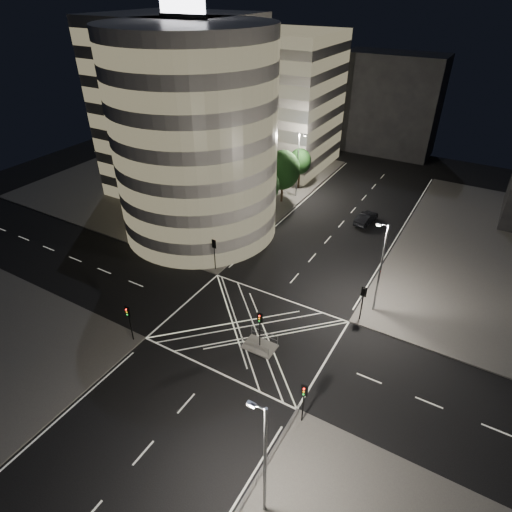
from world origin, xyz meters
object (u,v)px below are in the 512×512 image
Objects in this scene: traffic_signal_nl at (129,317)px; traffic_signal_nr at (304,397)px; street_lamp_right_far at (380,266)px; street_lamp_left_near at (234,209)px; central_island at (260,346)px; traffic_signal_fr at (363,297)px; sedan at (366,218)px; traffic_signal_fl at (214,249)px; traffic_signal_island at (260,323)px; street_lamp_left_far at (298,163)px; street_lamp_right_near at (264,459)px.

traffic_signal_nr is at bearing 0.00° from traffic_signal_nl.
street_lamp_left_near is at bearing 170.97° from street_lamp_right_far.
traffic_signal_fr is (6.80, 8.30, 2.84)m from central_island.
street_lamp_left_near is 19.97m from sedan.
traffic_signal_fl is 1.00× the size of traffic_signal_island.
street_lamp_left_far reaches higher than traffic_signal_nl.
central_island is 28.56m from sedan.
traffic_signal_nl is (-10.80, -5.30, 2.84)m from central_island.
traffic_signal_nr is (17.60, -13.60, 0.00)m from traffic_signal_fl.
traffic_signal_fr is 0.86× the size of sedan.
traffic_signal_nl is 1.00× the size of traffic_signal_nr.
street_lamp_right_far is at bearing 90.00° from street_lamp_right_near.
street_lamp_left_near is 19.11m from street_lamp_right_far.
traffic_signal_fr is 0.40× the size of street_lamp_right_far.
traffic_signal_fl reaches higher than sedan.
street_lamp_left_near is (-18.24, 5.20, 2.63)m from traffic_signal_fr.
street_lamp_right_near reaches higher than traffic_signal_nl.
traffic_signal_nl and traffic_signal_island have the same top height.
sedan is at bearing 88.38° from traffic_signal_island.
street_lamp_left_near is at bearing 130.27° from central_island.
sedan is (-6.63, 18.04, -4.78)m from street_lamp_right_far.
traffic_signal_fl and traffic_signal_nl have the same top height.
traffic_signal_nl is 17.60m from traffic_signal_nr.
street_lamp_left_near reaches higher than traffic_signal_nl.
street_lamp_right_near is at bearing -59.25° from central_island.
street_lamp_right_far reaches higher than sedan.
sedan is (11.61, 33.84, -2.15)m from traffic_signal_nl.
central_island is 0.30× the size of street_lamp_right_far.
street_lamp_left_near is 1.00× the size of street_lamp_right_near.
traffic_signal_fl is at bearing 68.20° from sedan.
street_lamp_left_near is at bearing 96.97° from traffic_signal_fl.
sedan is (-5.99, 33.84, -2.15)m from traffic_signal_nr.
traffic_signal_fr is at bearing 91.75° from street_lamp_right_near.
traffic_signal_nr is (17.60, 0.00, 0.00)m from traffic_signal_nl.
street_lamp_left_near is at bearing -90.00° from street_lamp_left_far.
street_lamp_right_far is (18.24, 15.80, 2.63)m from traffic_signal_nl.
sedan is at bearing 100.04° from traffic_signal_nr.
traffic_signal_nl is at bearing -139.09° from street_lamp_right_far.
traffic_signal_island is 0.40× the size of street_lamp_right_near.
central_island is at bearing -129.33° from traffic_signal_fr.
traffic_signal_nl is at bearing -89.01° from street_lamp_left_far.
traffic_signal_nl is 0.86× the size of sedan.
street_lamp_right_far is 23.00m from street_lamp_right_near.
traffic_signal_nr is 0.40× the size of street_lamp_left_far.
traffic_signal_nr is at bearing -92.30° from street_lamp_right_far.
street_lamp_right_near is 41.84m from sedan.
traffic_signal_fl is 0.86× the size of sedan.
street_lamp_left_far reaches higher than central_island.
street_lamp_left_far is at bearing 128.17° from traffic_signal_fr.
traffic_signal_island is 0.40× the size of street_lamp_left_near.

